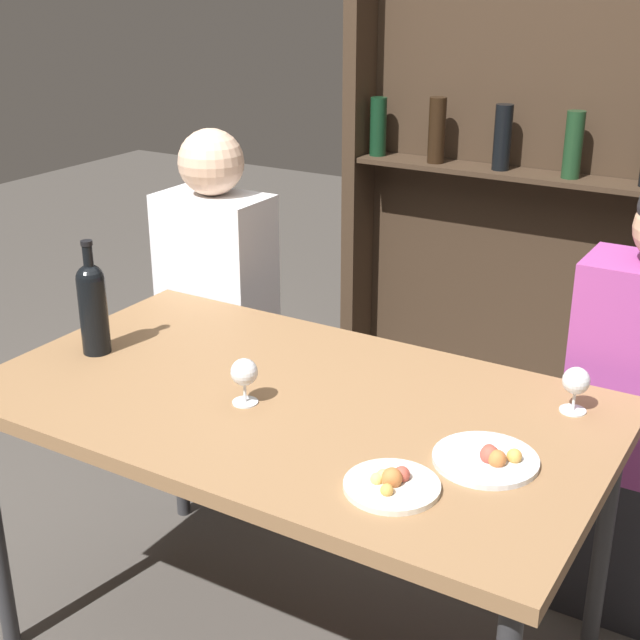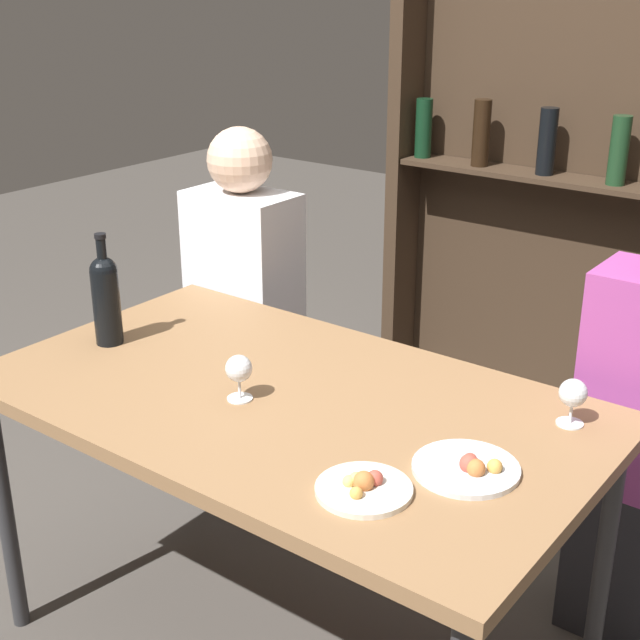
% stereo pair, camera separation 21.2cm
% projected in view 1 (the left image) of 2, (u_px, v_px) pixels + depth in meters
% --- Properties ---
extents(dining_table, '(1.46, 0.84, 0.76)m').
position_uv_depth(dining_table, '(292.00, 420.00, 2.10)').
color(dining_table, olive).
rests_on(dining_table, ground_plane).
extents(wine_rack_wall, '(1.59, 0.21, 2.25)m').
position_uv_depth(wine_rack_wall, '(545.00, 122.00, 3.34)').
color(wine_rack_wall, '#38281C').
rests_on(wine_rack_wall, ground_plane).
extents(wine_bottle, '(0.07, 0.07, 0.30)m').
position_uv_depth(wine_bottle, '(93.00, 304.00, 2.27)').
color(wine_bottle, black).
rests_on(wine_bottle, dining_table).
extents(wine_glass_0, '(0.06, 0.06, 0.11)m').
position_uv_depth(wine_glass_0, '(244.00, 374.00, 2.02)').
color(wine_glass_0, silver).
rests_on(wine_glass_0, dining_table).
extents(wine_glass_1, '(0.06, 0.06, 0.11)m').
position_uv_depth(wine_glass_1, '(576.00, 383.00, 1.98)').
color(wine_glass_1, silver).
rests_on(wine_glass_1, dining_table).
extents(food_plate_0, '(0.19, 0.19, 0.04)m').
position_uv_depth(food_plate_0, '(392.00, 484.00, 1.71)').
color(food_plate_0, silver).
rests_on(food_plate_0, dining_table).
extents(food_plate_1, '(0.22, 0.22, 0.04)m').
position_uv_depth(food_plate_1, '(488.00, 459.00, 1.80)').
color(food_plate_1, silver).
rests_on(food_plate_1, dining_table).
extents(seated_person_left, '(0.35, 0.22, 1.23)m').
position_uv_depth(seated_person_left, '(218.00, 322.00, 2.97)').
color(seated_person_left, '#26262B').
rests_on(seated_person_left, ground_plane).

